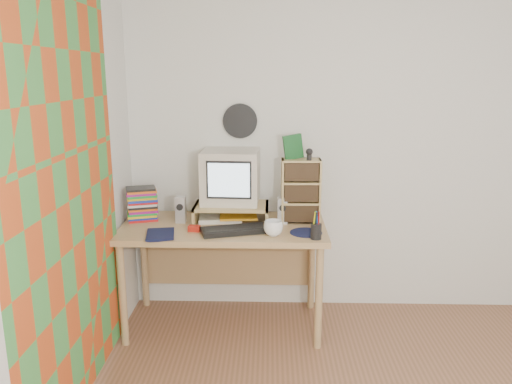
# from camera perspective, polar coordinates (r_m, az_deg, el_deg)

# --- Properties ---
(back_wall) EXTENTS (3.50, 0.00, 3.50)m
(back_wall) POSITION_cam_1_polar(r_m,az_deg,el_deg) (3.75, 12.61, 5.17)
(back_wall) COLOR white
(back_wall) RESTS_ON floor
(left_wall) EXTENTS (0.00, 3.50, 3.50)m
(left_wall) POSITION_cam_1_polar(r_m,az_deg,el_deg) (2.22, -26.31, -1.57)
(left_wall) COLOR white
(left_wall) RESTS_ON floor
(curtain) EXTENTS (0.00, 2.20, 2.20)m
(curtain) POSITION_cam_1_polar(r_m,az_deg,el_deg) (2.65, -20.58, -0.99)
(curtain) COLOR #BF481B
(curtain) RESTS_ON left_wall
(wall_disc) EXTENTS (0.25, 0.02, 0.25)m
(wall_disc) POSITION_cam_1_polar(r_m,az_deg,el_deg) (3.64, -1.83, 8.11)
(wall_disc) COLOR black
(wall_disc) RESTS_ON back_wall
(desk) EXTENTS (1.40, 0.70, 0.75)m
(desk) POSITION_cam_1_polar(r_m,az_deg,el_deg) (3.54, -3.63, -5.57)
(desk) COLOR tan
(desk) RESTS_ON floor
(monitor_riser) EXTENTS (0.52, 0.30, 0.12)m
(monitor_riser) POSITION_cam_1_polar(r_m,az_deg,el_deg) (3.51, -2.82, -1.85)
(monitor_riser) COLOR tan
(monitor_riser) RESTS_ON desk
(crt_monitor) EXTENTS (0.41, 0.41, 0.37)m
(crt_monitor) POSITION_cam_1_polar(r_m,az_deg,el_deg) (3.51, -2.92, 1.70)
(crt_monitor) COLOR beige
(crt_monitor) RESTS_ON monitor_riser
(speaker_left) EXTENTS (0.07, 0.07, 0.18)m
(speaker_left) POSITION_cam_1_polar(r_m,az_deg,el_deg) (3.52, -8.59, -1.99)
(speaker_left) COLOR #B4B3B8
(speaker_left) RESTS_ON desk
(speaker_right) EXTENTS (0.07, 0.07, 0.18)m
(speaker_right) POSITION_cam_1_polar(r_m,az_deg,el_deg) (3.46, 3.04, -2.11)
(speaker_right) COLOR #B4B3B8
(speaker_right) RESTS_ON desk
(keyboard) EXTENTS (0.52, 0.30, 0.03)m
(keyboard) POSITION_cam_1_polar(r_m,az_deg,el_deg) (3.28, -1.92, -4.34)
(keyboard) COLOR black
(keyboard) RESTS_ON desk
(dvd_stack) EXTENTS (0.23, 0.20, 0.28)m
(dvd_stack) POSITION_cam_1_polar(r_m,az_deg,el_deg) (3.61, -12.90, -0.97)
(dvd_stack) COLOR brown
(dvd_stack) RESTS_ON desk
(cd_rack) EXTENTS (0.27, 0.15, 0.45)m
(cd_rack) POSITION_cam_1_polar(r_m,az_deg,el_deg) (3.46, 5.13, 0.10)
(cd_rack) COLOR tan
(cd_rack) RESTS_ON desk
(mug) EXTENTS (0.13, 0.13, 0.10)m
(mug) POSITION_cam_1_polar(r_m,az_deg,el_deg) (3.21, 2.00, -4.15)
(mug) COLOR white
(mug) RESTS_ON desk
(diary) EXTENTS (0.24, 0.20, 0.04)m
(diary) POSITION_cam_1_polar(r_m,az_deg,el_deg) (3.27, -12.43, -4.65)
(diary) COLOR #0E1435
(diary) RESTS_ON desk
(mousepad) EXTENTS (0.26, 0.26, 0.00)m
(mousepad) POSITION_cam_1_polar(r_m,az_deg,el_deg) (3.29, 5.74, -4.63)
(mousepad) COLOR black
(mousepad) RESTS_ON desk
(pen_cup) EXTENTS (0.08, 0.08, 0.14)m
(pen_cup) POSITION_cam_1_polar(r_m,az_deg,el_deg) (3.16, 6.88, -4.15)
(pen_cup) COLOR black
(pen_cup) RESTS_ON desk
(papers) EXTENTS (0.32, 0.25, 0.04)m
(papers) POSITION_cam_1_polar(r_m,az_deg,el_deg) (3.55, -3.29, -2.89)
(papers) COLOR white
(papers) RESTS_ON desk
(red_box) EXTENTS (0.08, 0.06, 0.04)m
(red_box) POSITION_cam_1_polar(r_m,az_deg,el_deg) (3.33, -7.07, -4.16)
(red_box) COLOR #B11E12
(red_box) RESTS_ON desk
(game_box) EXTENTS (0.13, 0.06, 0.17)m
(game_box) POSITION_cam_1_polar(r_m,az_deg,el_deg) (3.42, 4.26, 5.17)
(game_box) COLOR #185425
(game_box) RESTS_ON cd_rack
(webcam) EXTENTS (0.05, 0.05, 0.08)m
(webcam) POSITION_cam_1_polar(r_m,az_deg,el_deg) (3.38, 6.11, 4.31)
(webcam) COLOR black
(webcam) RESTS_ON cd_rack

